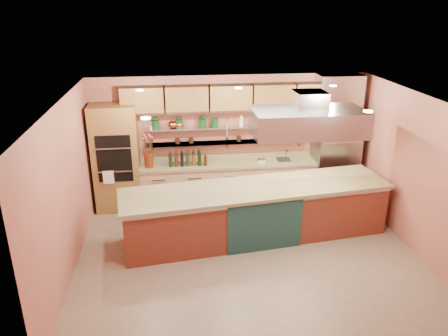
{
  "coord_description": "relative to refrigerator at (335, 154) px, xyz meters",
  "views": [
    {
      "loc": [
        -1.24,
        -6.71,
        4.3
      ],
      "look_at": [
        -0.3,
        1.0,
        1.28
      ],
      "focal_mm": 35.0,
      "sensor_mm": 36.0,
      "label": 1
    }
  ],
  "objects": [
    {
      "name": "green_canister",
      "position": [
        -2.68,
        0.23,
        0.76
      ],
      "size": [
        0.19,
        0.19,
        0.18
      ],
      "primitive_type": "cylinder",
      "rotation": [
        0.0,
        0.0,
        -0.36
      ],
      "color": "#0D4017",
      "rests_on": "wall_shelf_upper"
    },
    {
      "name": "refrigerator",
      "position": [
        0.0,
        0.0,
        0.0
      ],
      "size": [
        0.95,
        0.72,
        2.1
      ],
      "primitive_type": "cube",
      "color": "slate",
      "rests_on": "floor"
    },
    {
      "name": "wall_shelf_lower",
      "position": [
        -2.4,
        0.23,
        0.3
      ],
      "size": [
        3.6,
        0.26,
        0.03
      ],
      "primitive_type": "cube",
      "color": "#B5B7BD",
      "rests_on": "wall_back"
    },
    {
      "name": "wall_shelf_upper",
      "position": [
        -2.4,
        0.23,
        0.65
      ],
      "size": [
        3.6,
        0.26,
        0.03
      ],
      "primitive_type": "cube",
      "color": "#B5B7BD",
      "rests_on": "wall_back"
    },
    {
      "name": "ceiling_downlights",
      "position": [
        -2.35,
        -1.94,
        1.72
      ],
      "size": [
        4.0,
        2.8,
        0.02
      ],
      "primitive_type": "cube",
      "color": "#FFE5A5",
      "rests_on": "ceiling"
    },
    {
      "name": "floor",
      "position": [
        -2.35,
        -2.14,
        -1.06
      ],
      "size": [
        6.0,
        5.0,
        0.02
      ],
      "primitive_type": "cube",
      "color": "gray",
      "rests_on": "ground"
    },
    {
      "name": "wall_right",
      "position": [
        0.65,
        -2.14,
        0.35
      ],
      "size": [
        0.04,
        5.0,
        2.8
      ],
      "primitive_type": "cube",
      "color": "#B96757",
      "rests_on": "floor"
    },
    {
      "name": "wall_front",
      "position": [
        -2.35,
        -4.64,
        0.35
      ],
      "size": [
        6.0,
        0.04,
        2.8
      ],
      "primitive_type": "cube",
      "color": "#B96757",
      "rests_on": "floor"
    },
    {
      "name": "upper_cabinets",
      "position": [
        -2.35,
        0.18,
        1.3
      ],
      "size": [
        4.6,
        0.36,
        0.55
      ],
      "primitive_type": "cube",
      "color": "olive",
      "rests_on": "wall_back"
    },
    {
      "name": "island",
      "position": [
        -2.09,
        -1.55,
        -0.53
      ],
      "size": [
        5.04,
        1.7,
        1.03
      ],
      "primitive_type": "cube",
      "rotation": [
        0.0,
        0.0,
        0.13
      ],
      "color": "maroon",
      "rests_on": "floor"
    },
    {
      "name": "bar_faucet",
      "position": [
        -1.1,
        0.11,
        0.0
      ],
      "size": [
        0.04,
        0.04,
        0.24
      ],
      "primitive_type": "cylinder",
      "rotation": [
        0.0,
        0.0,
        -0.08
      ],
      "color": "silver",
      "rests_on": "back_counter"
    },
    {
      "name": "oil_bottle_cluster",
      "position": [
        -3.29,
        0.01,
        0.02
      ],
      "size": [
        0.9,
        0.38,
        0.28
      ],
      "primitive_type": "cube",
      "rotation": [
        0.0,
        0.0,
        -0.16
      ],
      "color": "black",
      "rests_on": "back_counter"
    },
    {
      "name": "wall_left",
      "position": [
        -5.35,
        -2.14,
        0.35
      ],
      "size": [
        0.04,
        5.0,
        2.8
      ],
      "primitive_type": "cube",
      "color": "#B96757",
      "rests_on": "floor"
    },
    {
      "name": "copper_kettle",
      "position": [
        -3.59,
        0.23,
        0.75
      ],
      "size": [
        0.24,
        0.24,
        0.16
      ],
      "primitive_type": "ellipsoid",
      "rotation": [
        0.0,
        0.0,
        0.24
      ],
      "color": "orange",
      "rests_on": "wall_shelf_upper"
    },
    {
      "name": "flower_vase",
      "position": [
        -4.13,
        0.01,
        0.04
      ],
      "size": [
        0.22,
        0.22,
        0.32
      ],
      "primitive_type": "cylinder",
      "rotation": [
        0.0,
        0.0,
        0.21
      ],
      "color": "#5F200E",
      "rests_on": "back_counter"
    },
    {
      "name": "oven_stack",
      "position": [
        -4.8,
        0.04,
        0.1
      ],
      "size": [
        0.95,
        0.64,
        2.3
      ],
      "primitive_type": "cube",
      "color": "olive",
      "rests_on": "floor"
    },
    {
      "name": "back_counter",
      "position": [
        -2.4,
        0.06,
        -0.58
      ],
      "size": [
        3.84,
        0.64,
        0.93
      ],
      "primitive_type": "cube",
      "color": "tan",
      "rests_on": "floor"
    },
    {
      "name": "kitchen_scale",
      "position": [
        -1.68,
        0.01,
        -0.07
      ],
      "size": [
        0.19,
        0.15,
        0.1
      ],
      "primitive_type": "cube",
      "rotation": [
        0.0,
        0.0,
        -0.15
      ],
      "color": "white",
      "rests_on": "back_counter"
    },
    {
      "name": "range_hood",
      "position": [
        -1.19,
        -1.55,
        1.2
      ],
      "size": [
        2.0,
        1.0,
        0.45
      ],
      "primitive_type": "cube",
      "color": "#B5B7BD",
      "rests_on": "ceiling"
    },
    {
      "name": "ceiling",
      "position": [
        -2.35,
        -2.14,
        1.75
      ],
      "size": [
        6.0,
        5.0,
        0.02
      ],
      "primitive_type": "cube",
      "color": "black",
      "rests_on": "wall_back"
    },
    {
      "name": "wall_back",
      "position": [
        -2.35,
        0.36,
        0.35
      ],
      "size": [
        6.0,
        0.04,
        2.8
      ],
      "primitive_type": "cube",
      "color": "#B96757",
      "rests_on": "floor"
    }
  ]
}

